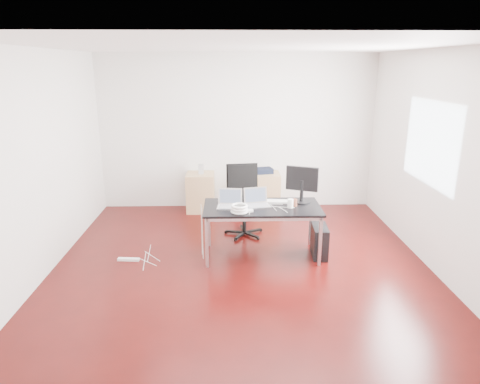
{
  "coord_description": "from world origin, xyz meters",
  "views": [
    {
      "loc": [
        -0.16,
        -5.29,
        2.6
      ],
      "look_at": [
        0.0,
        0.55,
        0.85
      ],
      "focal_mm": 32.0,
      "sensor_mm": 36.0,
      "label": 1
    }
  ],
  "objects_px": {
    "office_chair": "(244,197)",
    "desk": "(262,210)",
    "filing_cabinet_left": "(201,192)",
    "pc_tower": "(319,241)",
    "filing_cabinet_right": "(266,192)"
  },
  "relations": [
    {
      "from": "office_chair",
      "to": "filing_cabinet_left",
      "type": "height_order",
      "value": "office_chair"
    },
    {
      "from": "office_chair",
      "to": "desk",
      "type": "bearing_deg",
      "value": -82.03
    },
    {
      "from": "office_chair",
      "to": "pc_tower",
      "type": "xyz_separation_m",
      "value": [
        1.03,
        -0.89,
        -0.39
      ]
    },
    {
      "from": "filing_cabinet_left",
      "to": "pc_tower",
      "type": "xyz_separation_m",
      "value": [
        1.78,
        -2.01,
        -0.13
      ]
    },
    {
      "from": "filing_cabinet_right",
      "to": "pc_tower",
      "type": "bearing_deg",
      "value": -73.67
    },
    {
      "from": "office_chair",
      "to": "filing_cabinet_right",
      "type": "relative_size",
      "value": 1.54
    },
    {
      "from": "filing_cabinet_right",
      "to": "desk",
      "type": "bearing_deg",
      "value": -96.42
    },
    {
      "from": "filing_cabinet_left",
      "to": "desk",
      "type": "bearing_deg",
      "value": -63.75
    },
    {
      "from": "office_chair",
      "to": "filing_cabinet_left",
      "type": "relative_size",
      "value": 1.54
    },
    {
      "from": "office_chair",
      "to": "pc_tower",
      "type": "bearing_deg",
      "value": -47.41
    },
    {
      "from": "office_chair",
      "to": "pc_tower",
      "type": "relative_size",
      "value": 2.4
    },
    {
      "from": "pc_tower",
      "to": "filing_cabinet_right",
      "type": "bearing_deg",
      "value": 110.2
    },
    {
      "from": "office_chair",
      "to": "filing_cabinet_right",
      "type": "bearing_deg",
      "value": 61.58
    },
    {
      "from": "office_chair",
      "to": "filing_cabinet_right",
      "type": "distance_m",
      "value": 1.24
    },
    {
      "from": "desk",
      "to": "filing_cabinet_right",
      "type": "xyz_separation_m",
      "value": [
        0.22,
        1.97,
        -0.33
      ]
    }
  ]
}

